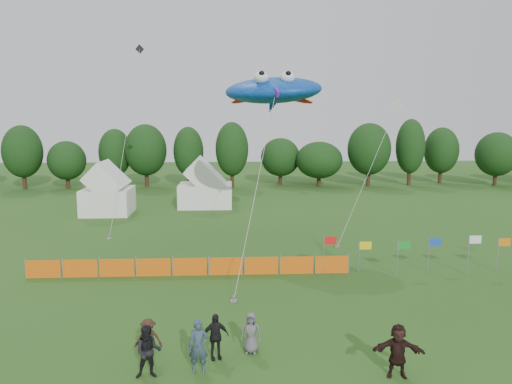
{
  "coord_description": "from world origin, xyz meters",
  "views": [
    {
      "loc": [
        -1.23,
        -17.59,
        8.78
      ],
      "look_at": [
        0.0,
        6.0,
        5.2
      ],
      "focal_mm": 35.0,
      "sensor_mm": 36.0,
      "label": 1
    }
  ],
  "objects_px": {
    "barrier_fence": "(190,267)",
    "spectator_b": "(148,352)",
    "spectator_d": "(215,336)",
    "tent_right": "(205,188)",
    "tent_left": "(108,193)",
    "spectator_e": "(251,333)",
    "spectator_c": "(148,339)",
    "stingray_kite": "(272,91)",
    "spectator_a": "(199,346)",
    "spectator_f": "(398,351)"
  },
  "relations": [
    {
      "from": "tent_left",
      "to": "tent_right",
      "type": "xyz_separation_m",
      "value": [
        8.7,
        3.22,
        -0.06
      ]
    },
    {
      "from": "tent_right",
      "to": "spectator_c",
      "type": "relative_size",
      "value": 3.37
    },
    {
      "from": "spectator_b",
      "to": "stingray_kite",
      "type": "distance_m",
      "value": 21.94
    },
    {
      "from": "stingray_kite",
      "to": "spectator_a",
      "type": "bearing_deg",
      "value": -102.39
    },
    {
      "from": "spectator_a",
      "to": "tent_left",
      "type": "bearing_deg",
      "value": 112.57
    },
    {
      "from": "barrier_fence",
      "to": "tent_left",
      "type": "bearing_deg",
      "value": 115.68
    },
    {
      "from": "tent_left",
      "to": "spectator_e",
      "type": "relative_size",
      "value": 2.78
    },
    {
      "from": "barrier_fence",
      "to": "spectator_c",
      "type": "bearing_deg",
      "value": -94.24
    },
    {
      "from": "spectator_e",
      "to": "spectator_f",
      "type": "xyz_separation_m",
      "value": [
        4.9,
        -2.02,
        0.15
      ]
    },
    {
      "from": "tent_right",
      "to": "spectator_d",
      "type": "bearing_deg",
      "value": -86.64
    },
    {
      "from": "tent_left",
      "to": "stingray_kite",
      "type": "height_order",
      "value": "stingray_kite"
    },
    {
      "from": "barrier_fence",
      "to": "spectator_c",
      "type": "height_order",
      "value": "spectator_c"
    },
    {
      "from": "spectator_f",
      "to": "spectator_d",
      "type": "bearing_deg",
      "value": 175.08
    },
    {
      "from": "spectator_b",
      "to": "tent_left",
      "type": "bearing_deg",
      "value": 100.73
    },
    {
      "from": "spectator_e",
      "to": "spectator_f",
      "type": "height_order",
      "value": "spectator_f"
    },
    {
      "from": "spectator_b",
      "to": "spectator_f",
      "type": "distance_m",
      "value": 8.45
    },
    {
      "from": "barrier_fence",
      "to": "stingray_kite",
      "type": "height_order",
      "value": "stingray_kite"
    },
    {
      "from": "barrier_fence",
      "to": "spectator_b",
      "type": "xyz_separation_m",
      "value": [
        -0.52,
        -10.96,
        0.42
      ]
    },
    {
      "from": "spectator_a",
      "to": "stingray_kite",
      "type": "height_order",
      "value": "stingray_kite"
    },
    {
      "from": "spectator_d",
      "to": "spectator_e",
      "type": "distance_m",
      "value": 1.39
    },
    {
      "from": "tent_left",
      "to": "spectator_e",
      "type": "xyz_separation_m",
      "value": [
        11.87,
        -27.72,
        -1.15
      ]
    },
    {
      "from": "spectator_c",
      "to": "spectator_d",
      "type": "height_order",
      "value": "spectator_d"
    },
    {
      "from": "tent_right",
      "to": "spectator_a",
      "type": "xyz_separation_m",
      "value": [
        1.3,
        -32.34,
        -0.91
      ]
    },
    {
      "from": "spectator_f",
      "to": "tent_left",
      "type": "bearing_deg",
      "value": 128.97
    },
    {
      "from": "barrier_fence",
      "to": "spectator_d",
      "type": "relative_size",
      "value": 10.46
    },
    {
      "from": "tent_left",
      "to": "tent_right",
      "type": "height_order",
      "value": "tent_left"
    },
    {
      "from": "spectator_b",
      "to": "stingray_kite",
      "type": "relative_size",
      "value": 0.09
    },
    {
      "from": "tent_left",
      "to": "spectator_b",
      "type": "distance_m",
      "value": 30.52
    },
    {
      "from": "spectator_e",
      "to": "barrier_fence",
      "type": "bearing_deg",
      "value": 116.86
    },
    {
      "from": "tent_right",
      "to": "spectator_d",
      "type": "height_order",
      "value": "tent_right"
    },
    {
      "from": "tent_right",
      "to": "spectator_c",
      "type": "distance_m",
      "value": 31.33
    },
    {
      "from": "tent_left",
      "to": "barrier_fence",
      "type": "distance_m",
      "value": 20.45
    },
    {
      "from": "barrier_fence",
      "to": "spectator_a",
      "type": "bearing_deg",
      "value": -83.82
    },
    {
      "from": "spectator_c",
      "to": "spectator_f",
      "type": "relative_size",
      "value": 0.83
    },
    {
      "from": "tent_left",
      "to": "spectator_d",
      "type": "distance_m",
      "value": 30.07
    },
    {
      "from": "spectator_c",
      "to": "spectator_d",
      "type": "xyz_separation_m",
      "value": [
        2.42,
        -0.06,
        0.08
      ]
    },
    {
      "from": "stingray_kite",
      "to": "tent_left",
      "type": "bearing_deg",
      "value": 143.35
    },
    {
      "from": "spectator_f",
      "to": "spectator_e",
      "type": "bearing_deg",
      "value": 167.14
    },
    {
      "from": "spectator_c",
      "to": "stingray_kite",
      "type": "xyz_separation_m",
      "value": [
        5.97,
        17.59,
        9.74
      ]
    },
    {
      "from": "spectator_b",
      "to": "spectator_f",
      "type": "relative_size",
      "value": 0.98
    },
    {
      "from": "tent_left",
      "to": "barrier_fence",
      "type": "xyz_separation_m",
      "value": [
        8.84,
        -18.39,
        -1.43
      ]
    },
    {
      "from": "barrier_fence",
      "to": "spectator_b",
      "type": "height_order",
      "value": "spectator_b"
    },
    {
      "from": "spectator_a",
      "to": "spectator_d",
      "type": "bearing_deg",
      "value": 64.74
    },
    {
      "from": "tent_right",
      "to": "barrier_fence",
      "type": "relative_size",
      "value": 0.29
    },
    {
      "from": "tent_left",
      "to": "spectator_f",
      "type": "height_order",
      "value": "tent_left"
    },
    {
      "from": "spectator_d",
      "to": "spectator_a",
      "type": "bearing_deg",
      "value": -132.44
    },
    {
      "from": "tent_right",
      "to": "spectator_f",
      "type": "relative_size",
      "value": 2.81
    },
    {
      "from": "tent_left",
      "to": "stingray_kite",
      "type": "xyz_separation_m",
      "value": [
        14.1,
        -10.49,
        8.59
      ]
    },
    {
      "from": "spectator_a",
      "to": "spectator_b",
      "type": "bearing_deg",
      "value": -168.42
    },
    {
      "from": "spectator_d",
      "to": "stingray_kite",
      "type": "relative_size",
      "value": 0.08
    }
  ]
}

